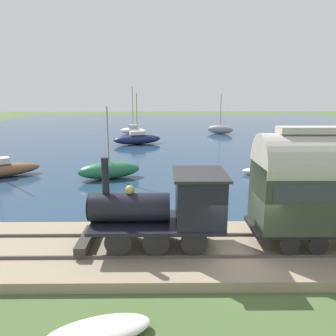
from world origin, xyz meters
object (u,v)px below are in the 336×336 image
(rowboat_off_pier, at_px, (316,179))
(beached_dinghy, at_px, (98,331))
(rowboat_far_out, at_px, (256,172))
(sailboat_green, at_px, (109,170))
(sailboat_white, at_px, (133,130))
(steam_locomotive, at_px, (171,205))
(sailboat_navy, at_px, (137,139))
(sailboat_gray, at_px, (220,129))

(rowboat_off_pier, relative_size, beached_dinghy, 0.82)
(rowboat_far_out, height_order, rowboat_off_pier, same)
(sailboat_green, xyz_separation_m, sailboat_white, (26.55, 0.69, -0.06))
(rowboat_far_out, relative_size, beached_dinghy, 0.76)
(steam_locomotive, xyz_separation_m, sailboat_green, (11.93, 4.38, -1.47))
(steam_locomotive, bearing_deg, sailboat_white, 7.51)
(steam_locomotive, distance_m, rowboat_far_out, 14.66)
(steam_locomotive, xyz_separation_m, beached_dinghy, (-4.51, 1.98, -1.90))
(sailboat_white, height_order, rowboat_far_out, sailboat_white)
(rowboat_far_out, bearing_deg, sailboat_green, 111.77)
(sailboat_navy, bearing_deg, rowboat_far_out, -165.57)
(steam_locomotive, xyz_separation_m, sailboat_navy, (28.49, 3.62, -1.45))
(sailboat_white, height_order, beached_dinghy, sailboat_white)
(steam_locomotive, distance_m, sailboat_green, 12.79)
(sailboat_gray, relative_size, rowboat_off_pier, 2.47)
(rowboat_off_pier, bearing_deg, sailboat_gray, -14.51)
(rowboat_far_out, distance_m, rowboat_off_pier, 4.28)
(rowboat_far_out, bearing_deg, rowboat_off_pier, -103.89)
(sailboat_navy, relative_size, beached_dinghy, 2.07)
(sailboat_navy, distance_m, beached_dinghy, 33.04)
(steam_locomotive, height_order, beached_dinghy, steam_locomotive)
(rowboat_far_out, relative_size, rowboat_off_pier, 0.93)
(sailboat_gray, relative_size, sailboat_white, 0.85)
(steam_locomotive, xyz_separation_m, rowboat_far_out, (12.80, -6.91, -1.84))
(sailboat_gray, height_order, rowboat_off_pier, sailboat_gray)
(sailboat_white, relative_size, rowboat_far_out, 3.13)
(sailboat_gray, bearing_deg, beached_dinghy, -168.86)
(steam_locomotive, xyz_separation_m, rowboat_off_pier, (10.58, -10.57, -1.84))
(sailboat_white, bearing_deg, steam_locomotive, -156.02)
(sailboat_white, bearing_deg, rowboat_off_pier, -134.25)
(sailboat_green, distance_m, rowboat_far_out, 11.33)
(sailboat_navy, height_order, sailboat_white, sailboat_white)
(sailboat_green, distance_m, beached_dinghy, 16.62)
(sailboat_navy, relative_size, rowboat_far_out, 2.71)
(rowboat_far_out, distance_m, beached_dinghy, 19.46)
(steam_locomotive, bearing_deg, beached_dinghy, 156.35)
(steam_locomotive, relative_size, rowboat_off_pier, 2.29)
(sailboat_gray, height_order, beached_dinghy, sailboat_gray)
(rowboat_off_pier, distance_m, beached_dinghy, 19.63)
(sailboat_green, relative_size, rowboat_far_out, 2.34)
(sailboat_navy, height_order, rowboat_off_pier, sailboat_navy)
(steam_locomotive, distance_m, sailboat_white, 38.84)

